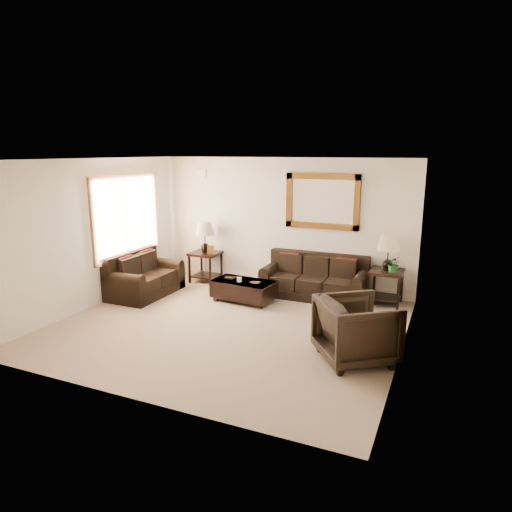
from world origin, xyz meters
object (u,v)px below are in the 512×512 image
at_px(loveseat, 143,279).
at_px(end_table_right, 388,259).
at_px(end_table_left, 205,243).
at_px(sofa, 315,281).
at_px(armchair, 357,327).
at_px(coffee_table, 243,289).

bearing_deg(loveseat, end_table_right, -73.77).
bearing_deg(end_table_left, sofa, -1.35).
distance_m(loveseat, end_table_left, 1.59).
relative_size(sofa, end_table_left, 1.53).
xyz_separation_m(sofa, end_table_right, (1.37, 0.06, 0.57)).
height_order(sofa, armchair, armchair).
xyz_separation_m(loveseat, armchair, (4.53, -1.27, 0.17)).
relative_size(loveseat, coffee_table, 1.22).
relative_size(end_table_right, armchair, 1.37).
xyz_separation_m(sofa, coffee_table, (-1.16, -0.85, -0.05)).
xyz_separation_m(end_table_left, armchair, (3.85, -2.60, -0.38)).
height_order(end_table_left, armchair, end_table_left).
bearing_deg(end_table_right, armchair, -90.59).
height_order(loveseat, armchair, armchair).
bearing_deg(coffee_table, loveseat, -162.81).
relative_size(end_table_left, coffee_table, 1.07).
height_order(end_table_left, coffee_table, end_table_left).
xyz_separation_m(loveseat, end_table_right, (4.56, 1.33, 0.55)).
xyz_separation_m(end_table_left, end_table_right, (3.88, 0.00, 0.00)).
bearing_deg(end_table_right, sofa, -177.49).
bearing_deg(loveseat, armchair, -105.65).
height_order(end_table_right, coffee_table, end_table_right).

